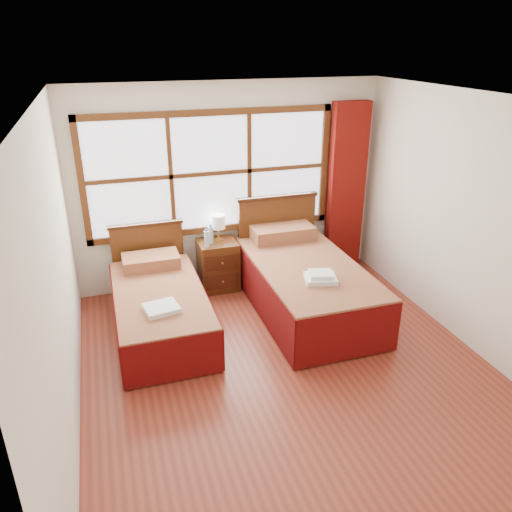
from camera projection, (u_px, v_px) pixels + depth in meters
name	position (u px, v px, depth m)	size (l,w,h in m)	color
floor	(290.00, 372.00, 4.98)	(4.50, 4.50, 0.00)	maroon
ceiling	(299.00, 101.00, 3.93)	(4.50, 4.50, 0.00)	white
wall_back	(230.00, 186.00, 6.42)	(4.00, 4.00, 0.00)	silver
wall_left	(56.00, 283.00, 3.90)	(4.50, 4.50, 0.00)	silver
wall_right	(479.00, 229.00, 5.01)	(4.50, 4.50, 0.00)	silver
window	(211.00, 173.00, 6.24)	(3.16, 0.06, 1.56)	white
curtain	(346.00, 188.00, 6.79)	(0.50, 0.16, 2.30)	maroon
bed_left	(160.00, 306.00, 5.60)	(0.99, 2.01, 0.96)	#38190B
bed_right	(303.00, 281.00, 6.05)	(1.18, 2.29, 1.15)	#38190B
nightstand	(218.00, 265.00, 6.52)	(0.49, 0.48, 0.66)	#4F2911
towels_left	(162.00, 308.00, 5.07)	(0.38, 0.35, 0.05)	white
towels_right	(321.00, 277.00, 5.45)	(0.40, 0.37, 0.10)	white
lamp	(218.00, 223.00, 6.34)	(0.18, 0.18, 0.34)	gold
bottle_near	(207.00, 239.00, 6.21)	(0.06, 0.06, 0.23)	#A2C3D1
bottle_far	(211.00, 235.00, 6.30)	(0.07, 0.07, 0.25)	#A2C3D1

